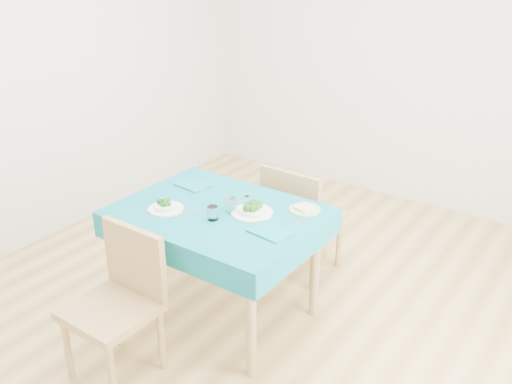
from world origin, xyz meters
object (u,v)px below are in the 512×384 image
Objects in this scene: bowl_far at (252,208)px; side_plate at (305,210)px; chair_far at (305,199)px; table at (220,264)px; bowl_near at (166,205)px; chair_near at (108,291)px.

side_plate is (0.23, 0.22, -0.03)m from bowl_far.
chair_far is 6.02× the size of side_plate.
bowl_near reaches higher than table.
chair_far is 4.58× the size of bowl_far.
bowl_far is (0.19, 0.08, 0.42)m from table.
chair_near is 5.73× the size of side_plate.
bowl_far is (0.33, 0.86, 0.25)m from chair_near.
chair_far reaches higher than bowl_near.
chair_near is at bearing 80.44° from chair_far.
chair_near is at bearing -99.77° from table.
bowl_far is (0.04, -0.71, 0.22)m from chair_far.
side_plate is (0.56, 1.08, 0.21)m from chair_near.
table is at bearing 79.99° from chair_far.
bowl_near is (-0.42, -0.97, 0.21)m from chair_far.
chair_near reaches higher than bowl_far.
chair_near is 0.95m from bowl_far.
table is 0.47m from bowl_far.
side_plate is at bearing 34.74° from bowl_near.
chair_near is 5.09× the size of bowl_near.
chair_near is 1.24m from side_plate.
bowl_near is at bearing 103.22° from chair_near.
chair_far reaches higher than bowl_far.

